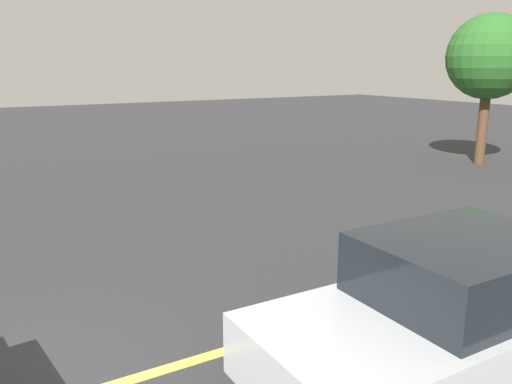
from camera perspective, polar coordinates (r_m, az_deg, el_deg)
lane_marking_centre at (r=6.51m, az=0.54°, el=-15.90°), size 28.00×0.16×0.01m
car_silver_behind_van at (r=5.74m, az=20.56°, el=-12.27°), size 4.15×2.03×1.57m
tree_left_verge at (r=18.72m, az=24.18°, el=13.27°), size 2.71×2.71×4.83m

